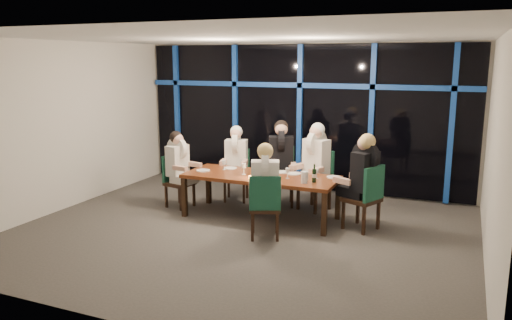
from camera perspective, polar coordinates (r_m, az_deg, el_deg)
The scene contains 29 objects.
room at distance 7.51m, azimuth -1.79°, elevation 6.47°, with size 7.04×7.00×3.02m.
window_wall at distance 10.28m, azimuth 5.15°, elevation 5.12°, with size 6.86×0.43×2.94m.
dining_table at distance 8.45m, azimuth 0.53°, elevation -2.20°, with size 2.60×1.00×0.75m.
chair_far_left at distance 9.62m, azimuth -2.20°, elevation -1.32°, with size 0.56×0.56×0.98m.
chair_far_mid at distance 9.32m, azimuth 2.84°, elevation -1.42°, with size 0.65×0.65×1.08m.
chair_far_right at distance 9.07m, azimuth 7.05°, elevation -1.86°, with size 0.65×0.65×1.07m.
chair_end_left at distance 9.28m, azimuth -9.11°, elevation -2.03°, with size 0.52×0.52×0.96m.
chair_end_right at distance 8.04m, azimuth 12.53°, elevation -3.87°, with size 0.65×0.65×1.06m.
chair_near_mid at distance 7.49m, azimuth 1.04°, elevation -4.98°, with size 0.60×0.60×1.00m.
diner_far_left at distance 9.46m, azimuth -2.31°, elevation 0.87°, with size 0.56×0.66×0.96m.
diner_far_mid at distance 9.14m, azimuth 2.89°, elevation 1.06°, with size 0.66×0.74×1.05m.
diner_far_right at distance 8.91m, azimuth 6.75°, elevation 0.69°, with size 0.67×0.74×1.05m.
diner_end_left at distance 9.14m, azimuth -8.81°, elevation 0.22°, with size 0.64×0.52×0.93m.
diner_end_right at distance 7.99m, azimuth 12.13°, elevation -0.85°, with size 0.73×0.67×1.03m.
diner_near_mid at distance 7.47m, azimuth 1.05°, elevation -1.87°, with size 0.62×0.69×0.98m.
plate_far_left at distance 8.96m, azimuth -2.98°, elevation -0.94°, with size 0.24×0.24×0.01m, color white.
plate_far_mid at distance 8.64m, azimuth 2.97°, elevation -1.39°, with size 0.24×0.24×0.01m, color white.
plate_far_right at distance 8.54m, azimuth 4.34°, elevation -1.56°, with size 0.24×0.24×0.01m, color white.
plate_end_left at distance 8.81m, azimuth -6.07°, elevation -1.19°, with size 0.24×0.24×0.01m, color white.
plate_end_right at distance 8.37m, azimuth 8.89°, elevation -1.95°, with size 0.24×0.24×0.01m, color white.
plate_near_mid at distance 8.06m, azimuth 1.05°, elevation -2.32°, with size 0.24×0.24×0.01m, color white.
wine_bottle at distance 7.99m, azimuth 6.66°, elevation -1.75°, with size 0.07×0.07×0.30m.
water_pitcher at distance 7.92m, azimuth 5.54°, elevation -1.98°, with size 0.12×0.10×0.19m.
tea_light at distance 8.24m, azimuth -0.65°, elevation -1.94°, with size 0.06×0.06×0.03m, color #FFAD4C.
wine_glass_a at distance 8.46m, azimuth -1.40°, elevation -0.74°, with size 0.08×0.08×0.19m.
wine_glass_b at distance 8.57m, azimuth 1.04°, elevation -0.65°, with size 0.07×0.07×0.18m.
wine_glass_c at distance 8.19m, azimuth 3.63°, elevation -1.24°, with size 0.07×0.07×0.18m.
wine_glass_d at distance 8.84m, azimuth -3.69°, elevation -0.33°, with size 0.07×0.07×0.17m.
wine_glass_e at distance 8.23m, azimuth 6.94°, elevation -1.33°, with size 0.06×0.06×0.16m.
Camera 1 is at (3.13, -6.79, 2.68)m, focal length 35.00 mm.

